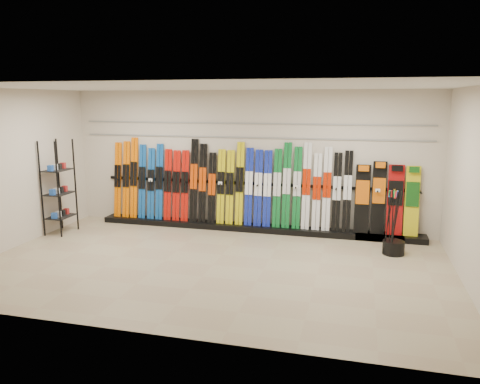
# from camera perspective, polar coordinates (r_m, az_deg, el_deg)

# --- Properties ---
(floor) EXTENTS (8.00, 8.00, 0.00)m
(floor) POSITION_cam_1_polar(r_m,az_deg,el_deg) (8.16, -3.32, -8.86)
(floor) COLOR tan
(floor) RESTS_ON ground
(back_wall) EXTENTS (8.00, 0.00, 8.00)m
(back_wall) POSITION_cam_1_polar(r_m,az_deg,el_deg) (10.15, 0.89, 3.87)
(back_wall) COLOR beige
(back_wall) RESTS_ON floor
(left_wall) EXTENTS (0.00, 5.00, 5.00)m
(left_wall) POSITION_cam_1_polar(r_m,az_deg,el_deg) (9.76, -26.42, 2.40)
(left_wall) COLOR beige
(left_wall) RESTS_ON floor
(right_wall) EXTENTS (0.00, 5.00, 5.00)m
(right_wall) POSITION_cam_1_polar(r_m,az_deg,el_deg) (7.58, 26.70, 0.17)
(right_wall) COLOR beige
(right_wall) RESTS_ON floor
(ceiling) EXTENTS (8.00, 8.00, 0.00)m
(ceiling) POSITION_cam_1_polar(r_m,az_deg,el_deg) (7.67, -3.58, 12.72)
(ceiling) COLOR silver
(ceiling) RESTS_ON back_wall
(ski_rack_base) EXTENTS (8.00, 0.40, 0.12)m
(ski_rack_base) POSITION_cam_1_polar(r_m,az_deg,el_deg) (10.18, 1.81, -4.40)
(ski_rack_base) COLOR black
(ski_rack_base) RESTS_ON floor
(skis) EXTENTS (5.37, 0.26, 1.83)m
(skis) POSITION_cam_1_polar(r_m,az_deg,el_deg) (10.20, -1.80, 0.82)
(skis) COLOR #ED6600
(skis) RESTS_ON ski_rack_base
(snowboards) EXTENTS (1.25, 0.23, 1.46)m
(snowboards) POSITION_cam_1_polar(r_m,az_deg,el_deg) (9.85, 17.46, -0.87)
(snowboards) COLOR black
(snowboards) RESTS_ON ski_rack_base
(accessory_rack) EXTENTS (0.40, 0.60, 1.98)m
(accessory_rack) POSITION_cam_1_polar(r_m,az_deg,el_deg) (10.55, -21.23, 0.57)
(accessory_rack) COLOR black
(accessory_rack) RESTS_ON floor
(pole_bin) EXTENTS (0.39, 0.39, 0.25)m
(pole_bin) POSITION_cam_1_polar(r_m,az_deg,el_deg) (9.09, 18.20, -6.46)
(pole_bin) COLOR black
(pole_bin) RESTS_ON floor
(ski_poles) EXTENTS (0.27, 0.31, 1.18)m
(ski_poles) POSITION_cam_1_polar(r_m,az_deg,el_deg) (8.91, 18.02, -3.55)
(ski_poles) COLOR black
(ski_poles) RESTS_ON pole_bin
(slatwall_rail_0) EXTENTS (7.60, 0.02, 0.03)m
(slatwall_rail_0) POSITION_cam_1_polar(r_m,az_deg,el_deg) (10.08, 0.88, 6.67)
(slatwall_rail_0) COLOR gray
(slatwall_rail_0) RESTS_ON back_wall
(slatwall_rail_1) EXTENTS (7.60, 0.02, 0.03)m
(slatwall_rail_1) POSITION_cam_1_polar(r_m,az_deg,el_deg) (10.06, 0.88, 8.37)
(slatwall_rail_1) COLOR gray
(slatwall_rail_1) RESTS_ON back_wall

